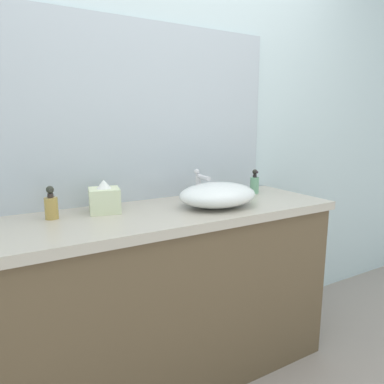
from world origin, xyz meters
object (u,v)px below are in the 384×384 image
(lotion_bottle, at_px, (51,206))
(tissue_box, at_px, (104,199))
(sink_basin, at_px, (218,195))
(soap_dispenser, at_px, (255,184))

(lotion_bottle, relative_size, tissue_box, 0.89)
(sink_basin, xyz_separation_m, tissue_box, (-0.52, 0.18, 0.00))
(sink_basin, distance_m, tissue_box, 0.55)
(sink_basin, xyz_separation_m, lotion_bottle, (-0.75, 0.17, -0.00))
(sink_basin, height_order, tissue_box, tissue_box)
(soap_dispenser, bearing_deg, tissue_box, 179.60)
(soap_dispenser, relative_size, tissue_box, 0.87)
(soap_dispenser, bearing_deg, sink_basin, -155.88)
(soap_dispenser, distance_m, lotion_bottle, 1.13)
(tissue_box, bearing_deg, soap_dispenser, -0.40)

